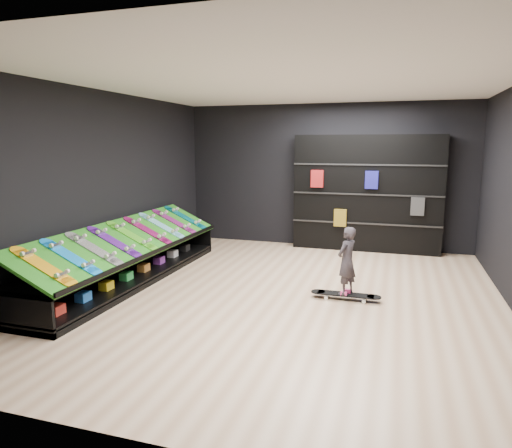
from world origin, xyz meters
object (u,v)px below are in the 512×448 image
(back_shelving, at_px, (367,194))
(floor_skateboard, at_px, (345,297))
(display_rack, at_px, (130,265))
(child, at_px, (346,274))

(back_shelving, height_order, floor_skateboard, back_shelving)
(display_rack, bearing_deg, floor_skateboard, 1.78)
(back_shelving, xyz_separation_m, child, (-0.03, -3.21, -0.80))
(child, bearing_deg, back_shelving, -153.79)
(display_rack, xyz_separation_m, floor_skateboard, (3.40, 0.11, -0.20))
(child, bearing_deg, floor_skateboard, 180.00)
(back_shelving, distance_m, floor_skateboard, 3.41)
(floor_skateboard, bearing_deg, back_shelving, 89.45)
(display_rack, relative_size, floor_skateboard, 4.59)
(display_rack, relative_size, child, 7.81)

